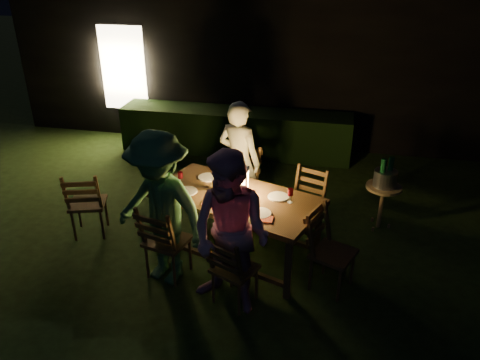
% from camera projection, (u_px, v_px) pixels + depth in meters
% --- Properties ---
extents(garden_envelope, '(40.00, 40.00, 3.20)m').
position_uv_depth(garden_envelope, '(281.00, 43.00, 10.10)').
color(garden_envelope, black).
rests_on(garden_envelope, ground).
extents(dining_table, '(2.19, 1.58, 0.82)m').
position_uv_depth(dining_table, '(236.00, 202.00, 5.54)').
color(dining_table, '#483018').
rests_on(dining_table, ground).
extents(chair_near_left, '(0.55, 0.57, 1.01)m').
position_uv_depth(chair_near_left, '(167.00, 253.00, 5.36)').
color(chair_near_left, '#483018').
rests_on(chair_near_left, ground).
extents(chair_near_right, '(0.56, 0.57, 0.93)m').
position_uv_depth(chair_near_right, '(234.00, 280.00, 4.95)').
color(chair_near_right, '#483018').
rests_on(chair_near_right, ground).
extents(chair_far_left, '(0.62, 0.64, 1.06)m').
position_uv_depth(chair_far_left, '(237.00, 197.00, 6.53)').
color(chair_far_left, '#483018').
rests_on(chair_far_left, ground).
extents(chair_far_right, '(0.57, 0.58, 0.97)m').
position_uv_depth(chair_far_right, '(303.00, 218.00, 6.08)').
color(chair_far_right, '#483018').
rests_on(chair_far_right, ground).
extents(chair_end, '(0.61, 0.59, 0.99)m').
position_uv_depth(chair_end, '(330.00, 265.00, 5.17)').
color(chair_end, '#483018').
rests_on(chair_end, ground).
extents(chair_spare, '(0.56, 0.59, 0.99)m').
position_uv_depth(chair_spare, '(89.00, 214.00, 6.14)').
color(chair_spare, '#483018').
rests_on(chair_spare, ground).
extents(person_house_side, '(0.72, 0.59, 1.69)m').
position_uv_depth(person_house_side, '(239.00, 161.00, 6.33)').
color(person_house_side, beige).
rests_on(person_house_side, ground).
extents(person_opp_right, '(1.03, 0.92, 1.77)m').
position_uv_depth(person_opp_right, '(231.00, 235.00, 4.64)').
color(person_opp_right, '#B77E9F').
rests_on(person_opp_right, ground).
extents(person_opp_left, '(1.32, 1.02, 1.80)m').
position_uv_depth(person_opp_left, '(160.00, 210.00, 5.05)').
color(person_opp_left, '#356A3E').
rests_on(person_opp_left, ground).
extents(lantern, '(0.16, 0.16, 0.35)m').
position_uv_depth(lantern, '(242.00, 183.00, 5.45)').
color(lantern, white).
rests_on(lantern, dining_table).
extents(plate_far_left, '(0.25, 0.25, 0.01)m').
position_uv_depth(plate_far_left, '(208.00, 177.00, 5.92)').
color(plate_far_left, white).
rests_on(plate_far_left, dining_table).
extents(plate_near_left, '(0.25, 0.25, 0.01)m').
position_uv_depth(plate_near_left, '(187.00, 191.00, 5.59)').
color(plate_near_left, white).
rests_on(plate_near_left, dining_table).
extents(plate_far_right, '(0.25, 0.25, 0.01)m').
position_uv_depth(plate_far_right, '(278.00, 197.00, 5.46)').
color(plate_far_right, white).
rests_on(plate_far_right, dining_table).
extents(plate_near_right, '(0.25, 0.25, 0.01)m').
position_uv_depth(plate_near_right, '(260.00, 213.00, 5.12)').
color(plate_near_right, white).
rests_on(plate_near_right, dining_table).
extents(wineglass_a, '(0.06, 0.06, 0.18)m').
position_uv_depth(wineglass_a, '(227.00, 174.00, 5.82)').
color(wineglass_a, '#59070F').
rests_on(wineglass_a, dining_table).
extents(wineglass_b, '(0.06, 0.06, 0.18)m').
position_uv_depth(wineglass_b, '(180.00, 179.00, 5.71)').
color(wineglass_b, '#59070F').
rests_on(wineglass_b, dining_table).
extents(wineglass_c, '(0.06, 0.06, 0.18)m').
position_uv_depth(wineglass_c, '(246.00, 206.00, 5.11)').
color(wineglass_c, '#59070F').
rests_on(wineglass_c, dining_table).
extents(wineglass_d, '(0.06, 0.06, 0.18)m').
position_uv_depth(wineglass_d, '(290.00, 196.00, 5.32)').
color(wineglass_d, '#59070F').
rests_on(wineglass_d, dining_table).
extents(wineglass_e, '(0.06, 0.06, 0.18)m').
position_uv_depth(wineglass_e, '(214.00, 197.00, 5.28)').
color(wineglass_e, silver).
rests_on(wineglass_e, dining_table).
extents(bottle_table, '(0.07, 0.07, 0.28)m').
position_uv_depth(bottle_table, '(218.00, 180.00, 5.56)').
color(bottle_table, '#0F471E').
rests_on(bottle_table, dining_table).
extents(napkin_left, '(0.18, 0.14, 0.01)m').
position_uv_depth(napkin_left, '(210.00, 203.00, 5.33)').
color(napkin_left, red).
rests_on(napkin_left, dining_table).
extents(napkin_right, '(0.18, 0.14, 0.01)m').
position_uv_depth(napkin_right, '(265.00, 219.00, 5.02)').
color(napkin_right, red).
rests_on(napkin_right, dining_table).
extents(phone, '(0.14, 0.07, 0.01)m').
position_uv_depth(phone, '(178.00, 193.00, 5.56)').
color(phone, black).
rests_on(phone, dining_table).
extents(side_table, '(0.47, 0.47, 0.63)m').
position_uv_depth(side_table, '(383.00, 191.00, 6.18)').
color(side_table, brown).
rests_on(side_table, ground).
extents(ice_bucket, '(0.30, 0.30, 0.22)m').
position_uv_depth(ice_bucket, '(385.00, 178.00, 6.10)').
color(ice_bucket, '#A5A8AD').
rests_on(ice_bucket, side_table).
extents(bottle_bucket_a, '(0.07, 0.07, 0.32)m').
position_uv_depth(bottle_bucket_a, '(382.00, 176.00, 6.05)').
color(bottle_bucket_a, '#0F471E').
rests_on(bottle_bucket_a, side_table).
extents(bottle_bucket_b, '(0.07, 0.07, 0.32)m').
position_uv_depth(bottle_bucket_b, '(389.00, 174.00, 6.10)').
color(bottle_bucket_b, '#0F471E').
rests_on(bottle_bucket_b, side_table).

